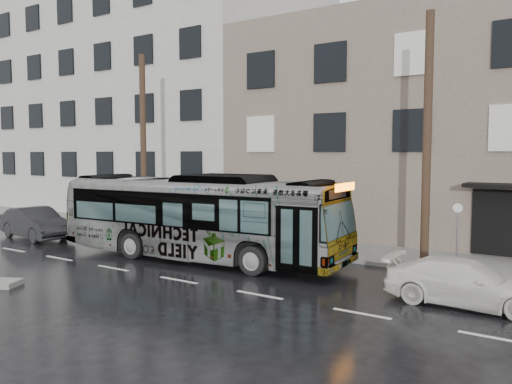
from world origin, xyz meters
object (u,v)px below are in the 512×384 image
(white_sedan, at_px, (466,283))
(dark_sedan, at_px, (36,223))
(utility_pole_rear, at_px, (143,145))
(bus, at_px, (199,217))
(utility_pole_front, at_px, (427,141))
(sign_post, at_px, (457,237))

(white_sedan, xyz_separation_m, dark_sedan, (-20.03, 0.03, 0.14))
(utility_pole_rear, bearing_deg, white_sedan, -12.35)
(bus, height_order, dark_sedan, bus)
(bus, relative_size, white_sedan, 2.80)
(utility_pole_front, distance_m, bus, 9.05)
(utility_pole_front, bearing_deg, bus, -160.59)
(utility_pole_rear, bearing_deg, dark_sedan, -138.94)
(bus, height_order, white_sedan, bus)
(utility_pole_front, xyz_separation_m, sign_post, (1.10, 0.00, -3.30))
(utility_pole_front, height_order, dark_sedan, utility_pole_front)
(utility_pole_rear, bearing_deg, bus, -25.62)
(utility_pole_rear, bearing_deg, sign_post, 0.00)
(sign_post, relative_size, white_sedan, 0.55)
(dark_sedan, bearing_deg, white_sedan, -82.23)
(utility_pole_front, xyz_separation_m, dark_sedan, (-18.00, -3.48, -3.88))
(utility_pole_rear, distance_m, dark_sedan, 6.57)
(white_sedan, relative_size, dark_sedan, 0.93)
(utility_pole_rear, height_order, white_sedan, utility_pole_rear)
(utility_pole_rear, xyz_separation_m, bus, (5.93, -2.84, -2.95))
(utility_pole_front, bearing_deg, dark_sedan, -169.05)
(bus, distance_m, white_sedan, 10.18)
(bus, xyz_separation_m, white_sedan, (10.10, -0.67, -1.07))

